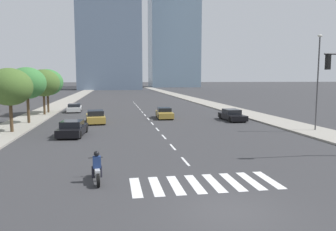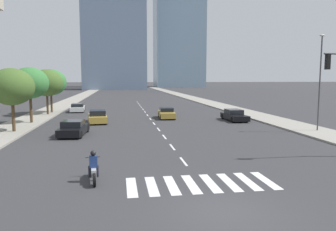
# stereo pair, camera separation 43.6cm
# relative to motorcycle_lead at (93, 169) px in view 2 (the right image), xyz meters

# --- Properties ---
(ground_plane) EXTENTS (800.00, 800.00, 0.00)m
(ground_plane) POSITION_rel_motorcycle_lead_xyz_m (4.87, -4.23, -0.58)
(ground_plane) COLOR #333335
(sidewalk_east) EXTENTS (4.00, 260.00, 0.15)m
(sidewalk_east) POSITION_rel_motorcycle_lead_xyz_m (18.53, 25.77, -0.51)
(sidewalk_east) COLOR gray
(sidewalk_east) RESTS_ON ground
(sidewalk_west) EXTENTS (4.00, 260.00, 0.15)m
(sidewalk_west) POSITION_rel_motorcycle_lead_xyz_m (-8.78, 25.77, -0.51)
(sidewalk_west) COLOR gray
(sidewalk_west) RESTS_ON ground
(crosswalk_near) EXTENTS (6.75, 2.67, 0.01)m
(crosswalk_near) POSITION_rel_motorcycle_lead_xyz_m (4.87, -1.08, -0.58)
(crosswalk_near) COLOR silver
(crosswalk_near) RESTS_ON ground
(lane_divider_center) EXTENTS (0.14, 50.00, 0.01)m
(lane_divider_center) POSITION_rel_motorcycle_lead_xyz_m (4.87, 26.92, -0.58)
(lane_divider_center) COLOR silver
(lane_divider_center) RESTS_ON ground
(motorcycle_lead) EXTENTS (0.70, 2.18, 1.49)m
(motorcycle_lead) POSITION_rel_motorcycle_lead_xyz_m (0.00, 0.00, 0.00)
(motorcycle_lead) COLOR black
(motorcycle_lead) RESTS_ON ground
(sedan_black_0) EXTENTS (1.91, 4.73, 1.27)m
(sedan_black_0) POSITION_rel_motorcycle_lead_xyz_m (14.21, 20.00, -0.00)
(sedan_black_0) COLOR black
(sedan_black_0) RESTS_ON ground
(sedan_black_1) EXTENTS (2.24, 4.62, 1.29)m
(sedan_black_1) POSITION_rel_motorcycle_lead_xyz_m (-2.60, 12.74, 0.01)
(sedan_black_1) COLOR black
(sedan_black_1) RESTS_ON ground
(sedan_gold_2) EXTENTS (2.30, 4.68, 1.37)m
(sedan_gold_2) POSITION_rel_motorcycle_lead_xyz_m (-1.12, 20.46, 0.04)
(sedan_gold_2) COLOR #B28E38
(sedan_gold_2) RESTS_ON ground
(sedan_white_3) EXTENTS (2.09, 4.32, 1.19)m
(sedan_white_3) POSITION_rel_motorcycle_lead_xyz_m (-4.70, 32.72, -0.03)
(sedan_white_3) COLOR silver
(sedan_white_3) RESTS_ON ground
(sedan_gold_4) EXTENTS (1.96, 4.33, 1.26)m
(sedan_gold_4) POSITION_rel_motorcycle_lead_xyz_m (6.88, 23.28, 0.00)
(sedan_gold_4) COLOR #B28E38
(sedan_gold_4) RESTS_ON ground
(street_lamp_east) EXTENTS (0.50, 0.24, 8.46)m
(street_lamp_east) POSITION_rel_motorcycle_lead_xyz_m (18.83, 11.32, 4.41)
(street_lamp_east) COLOR #3F3F42
(street_lamp_east) RESTS_ON sidewalk_east
(street_tree_nearest) EXTENTS (3.81, 3.81, 5.53)m
(street_tree_nearest) POSITION_rel_motorcycle_lead_xyz_m (-7.98, 14.84, 3.47)
(street_tree_nearest) COLOR #4C3823
(street_tree_nearest) RESTS_ON sidewalk_west
(street_tree_second) EXTENTS (3.86, 3.86, 5.79)m
(street_tree_second) POSITION_rel_motorcycle_lead_xyz_m (-7.98, 20.64, 3.71)
(street_tree_second) COLOR #4C3823
(street_tree_second) RESTS_ON sidewalk_west
(street_tree_third) EXTENTS (4.07, 4.07, 5.79)m
(street_tree_third) POSITION_rel_motorcycle_lead_xyz_m (-7.98, 28.65, 3.62)
(street_tree_third) COLOR #4C3823
(street_tree_third) RESTS_ON sidewalk_west
(street_tree_fourth) EXTENTS (4.20, 4.20, 5.89)m
(street_tree_fourth) POSITION_rel_motorcycle_lead_xyz_m (-7.98, 31.17, 3.66)
(street_tree_fourth) COLOR #4C3823
(street_tree_fourth) RESTS_ON sidewalk_west
(office_tower_left_skyline) EXTENTS (26.48, 20.18, 84.58)m
(office_tower_left_skyline) POSITION_rel_motorcycle_lead_xyz_m (-0.36, 128.95, 36.99)
(office_tower_left_skyline) COLOR slate
(office_tower_left_skyline) RESTS_ON ground
(office_tower_center_skyline) EXTENTS (26.24, 20.68, 88.45)m
(office_tower_center_skyline) POSITION_rel_motorcycle_lead_xyz_m (34.31, 163.69, 37.94)
(office_tower_center_skyline) COLOR #7A93A8
(office_tower_center_skyline) RESTS_ON ground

